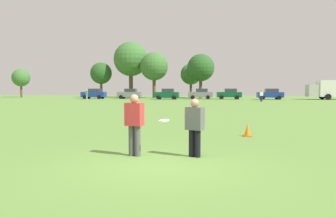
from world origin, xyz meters
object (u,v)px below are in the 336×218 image
at_px(parked_car_far_right, 270,94).
at_px(bystander_far_jogger, 261,95).
at_px(parked_car_mid_left, 130,94).
at_px(box_truck, 335,89).
at_px(frisbee, 164,121).
at_px(traffic_cone, 248,130).
at_px(parked_car_near_left, 94,94).
at_px(parked_car_near_right, 229,94).
at_px(parked_car_center, 167,94).
at_px(parked_car_mid_right, 201,94).
at_px(player_thrower, 134,121).
at_px(bystander_sideline_watcher, 87,94).
at_px(player_defender, 195,124).

bearing_deg(parked_car_far_right, bystander_far_jogger, -107.55).
height_order(parked_car_mid_left, box_truck, box_truck).
height_order(frisbee, parked_car_mid_left, parked_car_mid_left).
bearing_deg(frisbee, bystander_far_jogger, 77.94).
xyz_separation_m(traffic_cone, parked_car_near_left, (-21.97, 42.58, 0.69)).
distance_m(parked_car_mid_left, parked_car_near_right, 17.57).
distance_m(parked_car_center, parked_car_near_right, 10.79).
relative_size(parked_car_near_left, parked_car_mid_right, 1.00).
distance_m(player_thrower, parked_car_near_right, 48.35).
relative_size(frisbee, bystander_sideline_watcher, 0.16).
relative_size(traffic_cone, parked_car_mid_left, 0.11).
relative_size(parked_car_near_left, parked_car_mid_left, 1.00).
xyz_separation_m(bystander_sideline_watcher, bystander_far_jogger, (27.16, -3.25, -0.05)).
bearing_deg(frisbee, parked_car_mid_right, 90.67).
xyz_separation_m(parked_car_near_left, parked_car_near_right, (23.75, 1.43, 0.00)).
xyz_separation_m(player_thrower, bystander_sideline_watcher, (-18.03, 41.91, 0.01)).
height_order(player_defender, parked_car_far_right, parked_car_far_right).
relative_size(parked_car_near_left, box_truck, 0.50).
distance_m(player_defender, bystander_sideline_watcher, 46.19).
distance_m(parked_car_near_right, bystander_sideline_watcher, 24.02).
bearing_deg(parked_car_near_right, frisbee, -95.15).
bearing_deg(bystander_sideline_watcher, bystander_far_jogger, -6.83).
xyz_separation_m(parked_car_mid_left, parked_car_near_right, (17.57, 0.12, 0.00)).
bearing_deg(parked_car_far_right, parked_car_near_right, 175.18).
relative_size(player_thrower, box_truck, 0.19).
distance_m(player_defender, frisbee, 0.84).
height_order(parked_car_near_left, parked_car_mid_left, same).
distance_m(traffic_cone, parked_car_near_right, 44.06).
bearing_deg(parked_car_mid_left, parked_car_far_right, -1.06).
height_order(parked_car_mid_left, parked_car_center, same).
height_order(player_defender, box_truck, box_truck).
distance_m(parked_car_near_left, parked_car_near_right, 23.79).
bearing_deg(parked_car_mid_left, traffic_cone, -70.20).
relative_size(player_defender, traffic_cone, 3.21).
xyz_separation_m(player_defender, bystander_far_jogger, (7.52, 38.56, 0.03)).
height_order(player_defender, parked_car_mid_right, parked_car_mid_right).
bearing_deg(parked_car_mid_left, parked_car_near_left, -167.99).
xyz_separation_m(parked_car_mid_left, parked_car_far_right, (24.32, -0.45, 0.00)).
bearing_deg(parked_car_mid_left, parked_car_near_right, 0.39).
height_order(parked_car_far_right, bystander_sideline_watcher, parked_car_far_right).
bearing_deg(parked_car_center, player_defender, -81.33).
bearing_deg(parked_car_mid_right, player_thrower, -90.31).
height_order(frisbee, bystander_far_jogger, bystander_far_jogger).
relative_size(frisbee, parked_car_near_left, 0.06).
bearing_deg(player_thrower, traffic_cone, 49.92).
relative_size(parked_car_mid_right, parked_car_far_right, 1.00).
bearing_deg(player_thrower, frisbee, -13.63).
relative_size(parked_car_mid_left, parked_car_far_right, 1.00).
height_order(traffic_cone, parked_car_mid_right, parked_car_mid_right).
height_order(player_thrower, parked_car_mid_right, parked_car_mid_right).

